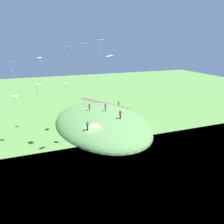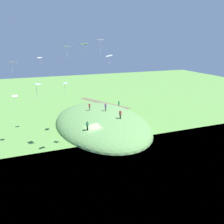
# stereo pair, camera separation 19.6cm
# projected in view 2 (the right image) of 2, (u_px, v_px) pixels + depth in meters

# --- Properties ---
(ground_plane) EXTENTS (160.00, 160.00, 0.00)m
(ground_plane) POSITION_uv_depth(u_px,v_px,m) (94.00, 139.00, 41.59)
(ground_plane) COLOR #609643
(grass_hill) EXTENTS (29.44, 18.41, 5.75)m
(grass_hill) POSITION_uv_depth(u_px,v_px,m) (101.00, 124.00, 49.01)
(grass_hill) COLOR #64964F
(grass_hill) RESTS_ON ground_plane
(dirt_path) EXTENTS (16.44, 9.89, 0.04)m
(dirt_path) POSITION_uv_depth(u_px,v_px,m) (104.00, 103.00, 65.45)
(dirt_path) COLOR brown
(dirt_path) RESTS_ON ground_plane
(person_near_shore) EXTENTS (0.42, 0.42, 1.70)m
(person_near_shore) POSITION_uv_depth(u_px,v_px,m) (106.00, 106.00, 47.86)
(person_near_shore) COLOR #524441
(person_near_shore) RESTS_ON grass_hill
(person_watching_kites) EXTENTS (0.61, 0.61, 1.81)m
(person_watching_kites) POSITION_uv_depth(u_px,v_px,m) (120.00, 113.00, 43.87)
(person_watching_kites) COLOR #30292A
(person_watching_kites) RESTS_ON grass_hill
(person_on_hilltop) EXTENTS (0.68, 0.68, 1.67)m
(person_on_hilltop) POSITION_uv_depth(u_px,v_px,m) (87.00, 125.00, 39.96)
(person_on_hilltop) COLOR black
(person_on_hilltop) RESTS_ON grass_hill
(person_with_child) EXTENTS (0.50, 0.50, 1.67)m
(person_with_child) POSITION_uv_depth(u_px,v_px,m) (90.00, 106.00, 48.52)
(person_with_child) COLOR brown
(person_with_child) RESTS_ON grass_hill
(person_walking_path) EXTENTS (0.62, 0.62, 1.79)m
(person_walking_path) POSITION_uv_depth(u_px,v_px,m) (119.00, 104.00, 58.28)
(person_walking_path) COLOR #504E47
(person_walking_path) RESTS_ON grass_hill
(kite_0) EXTENTS (0.63, 0.90, 1.54)m
(kite_0) POSITION_uv_depth(u_px,v_px,m) (15.00, 96.00, 37.32)
(kite_0) COLOR white
(kite_1) EXTENTS (0.66, 0.83, 1.33)m
(kite_1) POSITION_uv_depth(u_px,v_px,m) (40.00, 58.00, 40.99)
(kite_1) COLOR white
(kite_2) EXTENTS (1.26, 1.09, 2.04)m
(kite_2) POSITION_uv_depth(u_px,v_px,m) (65.00, 84.00, 41.62)
(kite_2) COLOR white
(kite_3) EXTENTS (1.05, 1.21, 2.01)m
(kite_3) POSITION_uv_depth(u_px,v_px,m) (84.00, 45.00, 30.43)
(kite_3) COLOR white
(kite_4) EXTENTS (1.17, 0.87, 1.31)m
(kite_4) POSITION_uv_depth(u_px,v_px,m) (109.00, 56.00, 28.97)
(kite_4) COLOR white
(kite_5) EXTENTS (1.08, 1.02, 2.07)m
(kite_5) POSITION_uv_depth(u_px,v_px,m) (100.00, 41.00, 32.40)
(kite_5) COLOR silver
(kite_6) EXTENTS (0.63, 0.86, 1.35)m
(kite_6) POSITION_uv_depth(u_px,v_px,m) (13.00, 63.00, 27.31)
(kite_6) COLOR silver
(kite_7) EXTENTS (1.10, 0.89, 2.09)m
(kite_7) POSITION_uv_depth(u_px,v_px,m) (38.00, 85.00, 28.70)
(kite_7) COLOR white
(kite_9) EXTENTS (1.38, 1.16, 1.60)m
(kite_9) POSITION_uv_depth(u_px,v_px,m) (66.00, 46.00, 32.50)
(kite_9) COLOR white
(mooring_post) EXTENTS (0.14, 0.14, 0.89)m
(mooring_post) POSITION_uv_depth(u_px,v_px,m) (112.00, 139.00, 40.33)
(mooring_post) COLOR brown
(mooring_post) RESTS_ON ground_plane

